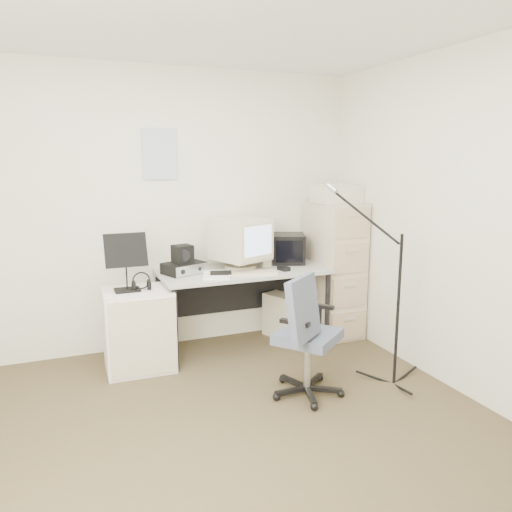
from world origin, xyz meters
name	(u,v)px	position (x,y,z in m)	size (l,w,h in m)	color
floor	(231,442)	(0.00, 0.00, -0.01)	(3.60, 3.60, 0.01)	#433929
ceiling	(227,3)	(0.00, 0.00, 2.50)	(3.60, 3.60, 0.01)	white
wall_back	(164,211)	(0.00, 1.80, 1.25)	(3.60, 0.02, 2.50)	silver
wall_front	(475,354)	(0.00, -1.80, 1.25)	(3.60, 0.02, 2.50)	silver
wall_right	(472,225)	(1.80, 0.00, 1.25)	(0.02, 3.60, 2.50)	silver
wall_calendar	(160,154)	(-0.02, 1.79, 1.75)	(0.30, 0.02, 0.44)	white
filing_cabinet	(333,269)	(1.58, 1.48, 0.65)	(0.40, 0.60, 1.30)	beige
printer	(337,194)	(1.58, 1.46, 1.38)	(0.42, 0.29, 0.16)	beige
desk	(244,309)	(0.63, 1.45, 0.36)	(1.50, 0.70, 0.73)	#B3B3B3
crt_monitor	(240,244)	(0.62, 1.50, 0.96)	(0.41, 0.43, 0.45)	beige
crt_tv	(288,248)	(1.14, 1.58, 0.87)	(0.30, 0.32, 0.28)	black
desk_speaker	(265,258)	(0.86, 1.50, 0.81)	(0.08, 0.08, 0.16)	beige
keyboard	(253,273)	(0.63, 1.24, 0.74)	(0.42, 0.15, 0.02)	beige
mouse	(284,269)	(0.95, 1.28, 0.75)	(0.07, 0.11, 0.03)	black
radio_receiver	(184,268)	(0.10, 1.50, 0.78)	(0.34, 0.24, 0.10)	black
radio_speaker	(182,254)	(0.09, 1.50, 0.90)	(0.15, 0.14, 0.15)	black
papers	(216,275)	(0.33, 1.30, 0.74)	(0.22, 0.30, 0.02)	white
pc_tower	(286,317)	(1.09, 1.53, 0.21)	(0.20, 0.45, 0.42)	beige
office_chair	(308,334)	(0.73, 0.39, 0.46)	(0.54, 0.54, 0.93)	slate
side_cart	(139,330)	(-0.34, 1.31, 0.34)	(0.54, 0.43, 0.67)	white
music_stand	(126,262)	(-0.41, 1.31, 0.91)	(0.33, 0.17, 0.48)	black
headphones	(141,284)	(-0.30, 1.29, 0.72)	(0.16, 0.16, 0.03)	black
mic_stand	(399,287)	(1.44, 0.30, 0.76)	(0.02, 0.02, 1.53)	black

